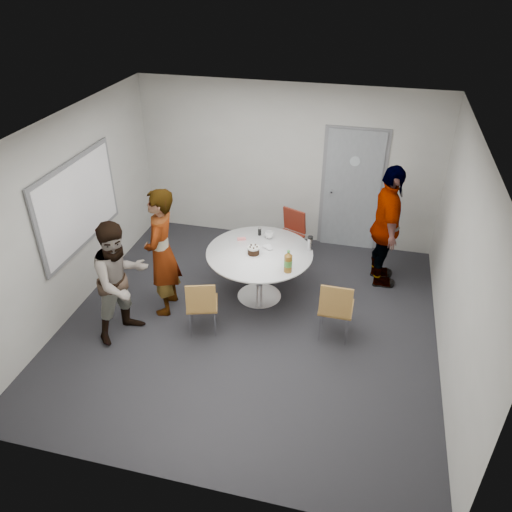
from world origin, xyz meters
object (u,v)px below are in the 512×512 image
(chair_near_right, at_px, (336,306))
(person_left, at_px, (121,281))
(chair_near_left, at_px, (202,303))
(chair_far, at_px, (290,231))
(person_right, at_px, (387,227))
(door, at_px, (352,191))
(person_main, at_px, (162,253))
(whiteboard, at_px, (79,204))
(table, at_px, (261,259))

(chair_near_right, bearing_deg, person_left, -168.52)
(chair_near_left, height_order, chair_far, chair_far)
(chair_far, height_order, person_right, person_right)
(chair_near_left, bearing_deg, person_left, 174.96)
(chair_far, bearing_deg, chair_near_right, 139.75)
(door, distance_m, person_main, 3.37)
(door, bearing_deg, chair_near_left, -120.34)
(chair_far, bearing_deg, person_left, 75.51)
(chair_far, xyz_separation_m, person_main, (-1.46, -1.71, 0.39))
(door, height_order, chair_far, door)
(person_left, bearing_deg, whiteboard, 78.82)
(chair_near_right, relative_size, person_left, 0.54)
(table, height_order, person_main, person_main)
(person_left, bearing_deg, person_main, 1.97)
(door, height_order, person_main, door)
(chair_far, bearing_deg, door, -118.15)
(chair_far, xyz_separation_m, person_right, (1.47, -0.30, 0.41))
(door, xyz_separation_m, chair_far, (-0.88, -0.71, -0.49))
(door, height_order, person_left, door)
(whiteboard, bearing_deg, chair_far, 30.31)
(whiteboard, distance_m, table, 2.62)
(door, distance_m, person_right, 1.17)
(chair_far, bearing_deg, table, 102.35)
(door, distance_m, chair_near_right, 2.57)
(door, distance_m, chair_far, 1.23)
(chair_near_right, bearing_deg, chair_near_left, -169.35)
(whiteboard, height_order, chair_near_left, whiteboard)
(chair_near_left, xyz_separation_m, person_left, (-0.99, -0.21, 0.32))
(whiteboard, distance_m, chair_near_right, 3.73)
(chair_near_left, relative_size, chair_near_right, 0.93)
(table, bearing_deg, person_right, 27.02)
(table, xyz_separation_m, chair_far, (0.21, 1.15, -0.14))
(chair_near_left, relative_size, person_right, 0.44)
(chair_near_right, bearing_deg, person_main, 178.17)
(door, relative_size, table, 1.41)
(chair_near_right, xyz_separation_m, person_main, (-2.39, 0.11, 0.38))
(chair_near_left, height_order, person_main, person_main)
(person_left, xyz_separation_m, person_right, (3.23, 2.03, 0.12))
(whiteboard, height_order, person_main, whiteboard)
(person_right, bearing_deg, table, 107.81)
(person_left, bearing_deg, person_right, -29.54)
(chair_near_left, height_order, person_left, person_left)
(chair_near_left, distance_m, chair_far, 2.25)
(table, distance_m, chair_near_left, 1.13)
(chair_near_left, relative_size, chair_far, 0.95)
(person_main, bearing_deg, chair_near_right, 80.04)
(table, relative_size, person_left, 0.91)
(table, bearing_deg, whiteboard, -170.40)
(chair_far, distance_m, person_left, 2.94)
(chair_far, relative_size, person_left, 0.53)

